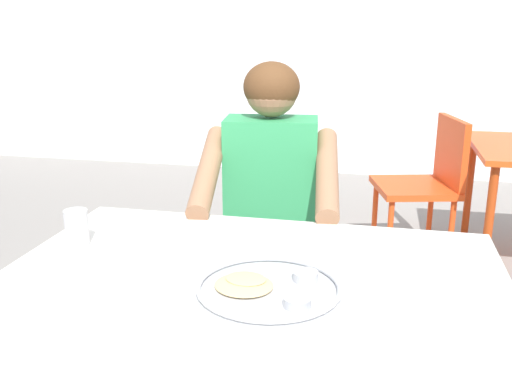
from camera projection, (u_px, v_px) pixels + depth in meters
The scene contains 6 objects.
table_foreground at pixel (248, 305), 1.40m from camera, with size 1.25×0.92×0.74m.
thali_tray at pixel (269, 287), 1.32m from camera, with size 0.34×0.34×0.03m.
drinking_cup at pixel (77, 226), 1.59m from camera, with size 0.07×0.07×0.10m.
chair_foreground at pixel (274, 238), 2.35m from camera, with size 0.44×0.43×0.85m.
diner_foreground at pixel (269, 200), 2.08m from camera, with size 0.53×0.58×1.21m.
chair_red_left at pixel (428, 178), 3.24m from camera, with size 0.52×0.53×0.84m.
Camera 1 is at (0.38, -1.27, 1.33)m, focal length 39.97 mm.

